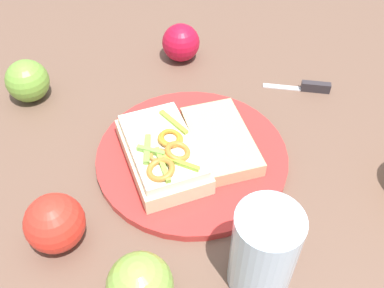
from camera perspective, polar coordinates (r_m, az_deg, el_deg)
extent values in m
plane|color=brown|center=(0.65, 0.00, -1.98)|extent=(2.00, 2.00, 0.00)
cylinder|color=#BA2E2B|center=(0.65, 0.00, -1.60)|extent=(0.28, 0.28, 0.01)
cube|color=beige|center=(0.62, -3.86, -1.47)|extent=(0.17, 0.19, 0.03)
cube|color=#EFE2CA|center=(0.61, -3.95, -0.20)|extent=(0.16, 0.17, 0.01)
torus|color=#A9702C|center=(0.57, -4.09, -3.34)|extent=(0.05, 0.05, 0.02)
torus|color=#BD783C|center=(0.58, -4.39, -1.45)|extent=(0.04, 0.04, 0.01)
torus|color=#C66F2A|center=(0.59, -1.87, -0.96)|extent=(0.04, 0.04, 0.02)
torus|color=#B87C27|center=(0.60, -2.80, 0.71)|extent=(0.05, 0.05, 0.01)
torus|color=#B97A1F|center=(0.60, -2.84, 0.84)|extent=(0.04, 0.04, 0.01)
cube|color=#73AE44|center=(0.59, -5.33, -0.92)|extent=(0.04, 0.01, 0.01)
cube|color=#86AF30|center=(0.57, -1.22, -2.55)|extent=(0.05, 0.01, 0.01)
cube|color=#87AF32|center=(0.63, -2.41, 2.86)|extent=(0.05, 0.04, 0.01)
cube|color=#7CB53C|center=(0.57, -3.85, -2.69)|extent=(0.04, 0.05, 0.01)
cube|color=#74AC40|center=(0.59, -5.82, -0.66)|extent=(0.02, 0.05, 0.01)
cube|color=tan|center=(0.65, 3.72, 0.49)|extent=(0.15, 0.17, 0.02)
sphere|color=#7EAC42|center=(0.50, -6.84, -17.76)|extent=(0.10, 0.10, 0.07)
sphere|color=#6A9C37|center=(0.78, -20.57, 7.68)|extent=(0.10, 0.10, 0.07)
sphere|color=red|center=(0.56, -17.37, -9.76)|extent=(0.10, 0.10, 0.07)
sphere|color=#B50F2C|center=(0.82, -1.45, 13.01)|extent=(0.10, 0.10, 0.07)
cylinder|color=silver|center=(0.50, 9.29, -13.54)|extent=(0.07, 0.07, 0.12)
cube|color=silver|center=(0.79, 11.56, 7.30)|extent=(0.07, 0.02, 0.00)
cube|color=#2C272A|center=(0.79, 15.76, 7.14)|extent=(0.05, 0.02, 0.02)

